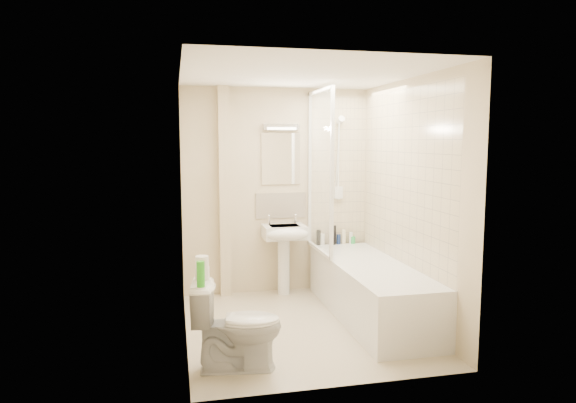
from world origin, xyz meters
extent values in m
plane|color=beige|center=(0.00, 0.00, 0.00)|extent=(2.50, 2.50, 0.00)
cube|color=beige|center=(0.00, 1.25, 1.20)|extent=(2.20, 0.02, 2.40)
cube|color=beige|center=(-1.10, 0.00, 1.20)|extent=(0.02, 2.50, 2.40)
cube|color=beige|center=(1.10, 0.00, 1.20)|extent=(0.02, 2.50, 2.40)
cube|color=white|center=(0.00, 0.00, 2.40)|extent=(2.20, 2.50, 0.02)
cube|color=beige|center=(0.75, 1.24, 1.42)|extent=(0.70, 0.01, 1.75)
cube|color=beige|center=(1.09, 0.12, 1.42)|extent=(0.01, 2.10, 1.75)
cube|color=beige|center=(-0.62, 1.19, 1.20)|extent=(0.12, 0.12, 2.40)
cube|color=beige|center=(0.05, 1.24, 1.03)|extent=(0.60, 0.02, 0.30)
cube|color=white|center=(0.05, 1.24, 1.58)|extent=(0.46, 0.01, 0.60)
cube|color=silver|center=(0.05, 1.22, 1.95)|extent=(0.42, 0.07, 0.07)
cube|color=white|center=(0.75, 0.12, 0.28)|extent=(0.70, 2.10, 0.55)
cube|color=white|center=(0.75, 0.12, 0.49)|extent=(0.56, 1.96, 0.05)
cube|color=white|center=(0.40, 0.80, 1.45)|extent=(0.01, 0.90, 1.80)
cube|color=white|center=(0.40, 1.23, 1.45)|extent=(0.04, 0.04, 1.80)
cube|color=white|center=(0.40, 0.35, 1.45)|extent=(0.04, 0.04, 1.80)
cube|color=white|center=(0.40, 0.80, 2.33)|extent=(0.04, 0.90, 0.04)
cube|color=white|center=(0.40, 0.80, 0.57)|extent=(0.04, 0.90, 0.03)
cylinder|color=white|center=(0.75, 1.22, 1.55)|extent=(0.02, 0.02, 0.90)
cylinder|color=white|center=(0.75, 1.22, 1.10)|extent=(0.05, 0.05, 0.02)
cylinder|color=white|center=(0.75, 1.22, 2.00)|extent=(0.05, 0.05, 0.02)
cylinder|color=white|center=(0.75, 1.15, 2.03)|extent=(0.08, 0.11, 0.11)
cube|color=white|center=(0.75, 1.21, 1.17)|extent=(0.10, 0.05, 0.14)
cylinder|color=white|center=(0.73, 1.19, 1.60)|extent=(0.01, 0.13, 0.84)
cylinder|color=white|center=(0.05, 1.08, 0.33)|extent=(0.14, 0.14, 0.65)
cube|color=white|center=(0.05, 1.05, 0.75)|extent=(0.48, 0.37, 0.15)
ellipsoid|color=white|center=(0.05, 0.88, 0.75)|extent=(0.48, 0.21, 0.15)
cube|color=silver|center=(0.05, 1.05, 0.80)|extent=(0.34, 0.24, 0.04)
cylinder|color=white|center=(-0.11, 1.16, 0.87)|extent=(0.03, 0.03, 0.10)
cylinder|color=white|center=(0.21, 1.16, 0.87)|extent=(0.03, 0.03, 0.10)
sphere|color=white|center=(-0.11, 1.16, 0.92)|extent=(0.04, 0.04, 0.04)
sphere|color=white|center=(0.21, 1.16, 0.92)|extent=(0.04, 0.04, 0.04)
cylinder|color=black|center=(0.49, 1.16, 0.64)|extent=(0.05, 0.05, 0.18)
cylinder|color=white|center=(0.54, 1.16, 0.62)|extent=(0.06, 0.06, 0.13)
cylinder|color=black|center=(0.68, 1.16, 0.66)|extent=(0.07, 0.07, 0.23)
cylinder|color=navy|center=(0.74, 1.16, 0.61)|extent=(0.05, 0.05, 0.12)
cylinder|color=beige|center=(0.81, 1.16, 0.64)|extent=(0.05, 0.05, 0.17)
cylinder|color=white|center=(0.90, 1.16, 0.62)|extent=(0.05, 0.05, 0.14)
cylinder|color=green|center=(0.92, 1.16, 0.59)|extent=(0.07, 0.07, 0.09)
imported|color=white|center=(-0.72, -0.78, 0.35)|extent=(0.57, 0.79, 0.71)
cylinder|color=white|center=(-0.98, -0.68, 0.76)|extent=(0.11, 0.11, 0.11)
cylinder|color=white|center=(-0.98, -0.71, 0.86)|extent=(0.10, 0.10, 0.09)
cylinder|color=green|center=(-1.00, -0.88, 0.80)|extent=(0.06, 0.06, 0.19)
camera|label=1|loc=(-1.17, -4.65, 1.79)|focal=32.00mm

